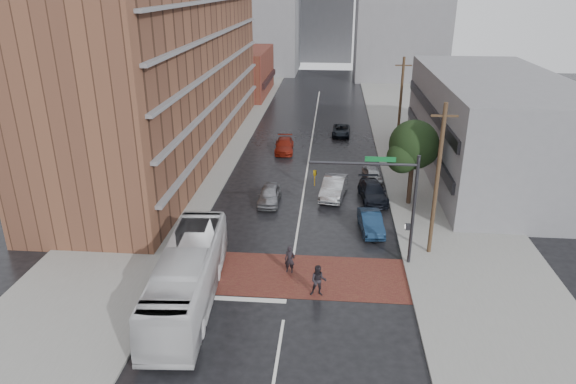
# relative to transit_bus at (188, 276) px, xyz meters

# --- Properties ---
(ground) EXTENTS (160.00, 160.00, 0.00)m
(ground) POSITION_rel_transit_bus_xyz_m (5.37, 2.77, -1.64)
(ground) COLOR black
(ground) RESTS_ON ground
(crosswalk) EXTENTS (14.00, 5.00, 0.02)m
(crosswalk) POSITION_rel_transit_bus_xyz_m (5.37, 3.27, -1.63)
(crosswalk) COLOR brown
(crosswalk) RESTS_ON ground
(sidewalk_west) EXTENTS (9.00, 90.00, 0.15)m
(sidewalk_west) POSITION_rel_transit_bus_xyz_m (-6.13, 27.77, -1.56)
(sidewalk_west) COLOR gray
(sidewalk_west) RESTS_ON ground
(sidewalk_east) EXTENTS (9.00, 90.00, 0.15)m
(sidewalk_east) POSITION_rel_transit_bus_xyz_m (16.87, 27.77, -1.56)
(sidewalk_east) COLOR gray
(sidewalk_east) RESTS_ON ground
(apartment_block) EXTENTS (10.00, 44.00, 28.00)m
(apartment_block) POSITION_rel_transit_bus_xyz_m (-8.63, 26.77, 12.36)
(apartment_block) COLOR brown
(apartment_block) RESTS_ON ground
(storefront_west) EXTENTS (8.00, 16.00, 7.00)m
(storefront_west) POSITION_rel_transit_bus_xyz_m (-6.63, 56.77, 1.86)
(storefront_west) COLOR maroon
(storefront_west) RESTS_ON ground
(building_east) EXTENTS (11.00, 26.00, 9.00)m
(building_east) POSITION_rel_transit_bus_xyz_m (21.87, 22.77, 2.86)
(building_east) COLOR slate
(building_east) RESTS_ON ground
(distant_tower_center) EXTENTS (12.00, 10.00, 24.00)m
(distant_tower_center) POSITION_rel_transit_bus_xyz_m (5.37, 97.77, 10.36)
(distant_tower_center) COLOR slate
(distant_tower_center) RESTS_ON ground
(street_tree) EXTENTS (4.20, 4.10, 6.90)m
(street_tree) POSITION_rel_transit_bus_xyz_m (13.89, 14.80, 3.10)
(street_tree) COLOR #332319
(street_tree) RESTS_ON ground
(signal_mast) EXTENTS (6.50, 0.30, 7.20)m
(signal_mast) POSITION_rel_transit_bus_xyz_m (11.22, 5.27, 3.10)
(signal_mast) COLOR #2D2D33
(signal_mast) RESTS_ON ground
(utility_pole_near) EXTENTS (1.60, 0.26, 10.00)m
(utility_pole_near) POSITION_rel_transit_bus_xyz_m (14.17, 6.77, 3.50)
(utility_pole_near) COLOR #473321
(utility_pole_near) RESTS_ON ground
(utility_pole_far) EXTENTS (1.60, 0.26, 10.00)m
(utility_pole_far) POSITION_rel_transit_bus_xyz_m (14.17, 26.77, 3.50)
(utility_pole_far) COLOR #473321
(utility_pole_far) RESTS_ON ground
(transit_bus) EXTENTS (3.52, 11.91, 3.27)m
(transit_bus) POSITION_rel_transit_bus_xyz_m (0.00, 0.00, 0.00)
(transit_bus) COLOR silver
(transit_bus) RESTS_ON ground
(pedestrian_a) EXTENTS (0.67, 0.48, 1.74)m
(pedestrian_a) POSITION_rel_transit_bus_xyz_m (5.29, 3.63, -0.77)
(pedestrian_a) COLOR black
(pedestrian_a) RESTS_ON ground
(pedestrian_b) EXTENTS (0.92, 0.72, 1.89)m
(pedestrian_b) POSITION_rel_transit_bus_xyz_m (7.11, 1.27, -0.69)
(pedestrian_b) COLOR black
(pedestrian_b) RESTS_ON ground
(car_travel_a) EXTENTS (1.67, 4.15, 1.41)m
(car_travel_a) POSITION_rel_transit_bus_xyz_m (2.77, 14.12, -0.93)
(car_travel_a) COLOR #93959A
(car_travel_a) RESTS_ON ground
(car_travel_b) EXTENTS (2.46, 5.18, 1.64)m
(car_travel_b) POSITION_rel_transit_bus_xyz_m (7.89, 15.92, -0.82)
(car_travel_b) COLOR #B5B9BE
(car_travel_b) RESTS_ON ground
(car_travel_c) EXTENTS (2.12, 4.72, 1.35)m
(car_travel_c) POSITION_rel_transit_bus_xyz_m (2.67, 27.75, -0.96)
(car_travel_c) COLOR maroon
(car_travel_c) RESTS_ON ground
(suv_travel) EXTENTS (2.18, 4.39, 1.20)m
(suv_travel) POSITION_rel_transit_bus_xyz_m (8.66, 34.54, -1.04)
(suv_travel) COLOR black
(suv_travel) RESTS_ON ground
(car_parked_near) EXTENTS (1.86, 4.25, 1.36)m
(car_parked_near) POSITION_rel_transit_bus_xyz_m (10.57, 9.74, -0.96)
(car_parked_near) COLOR #132945
(car_parked_near) RESTS_ON ground
(car_parked_mid) EXTENTS (2.52, 5.05, 1.41)m
(car_parked_mid) POSITION_rel_transit_bus_xyz_m (11.07, 15.52, -0.93)
(car_parked_mid) COLOR black
(car_parked_mid) RESTS_ON ground
(car_parked_far) EXTENTS (1.98, 3.92, 1.28)m
(car_parked_far) POSITION_rel_transit_bus_xyz_m (11.34, 19.63, -1.00)
(car_parked_far) COLOR #999DA1
(car_parked_far) RESTS_ON ground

